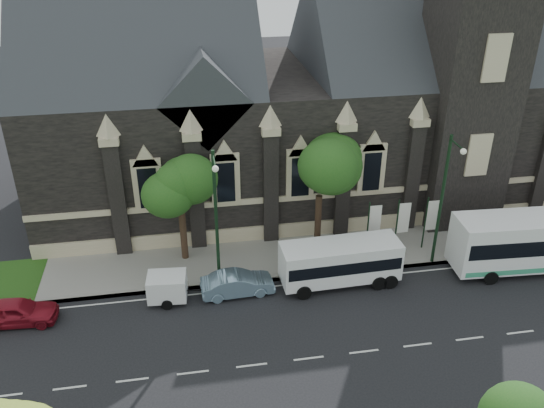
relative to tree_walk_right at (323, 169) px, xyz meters
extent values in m
plane|color=black|center=(-3.21, -10.71, -5.82)|extent=(160.00, 160.00, 0.00)
cube|color=gray|center=(-3.21, -1.21, -5.74)|extent=(80.00, 5.00, 0.15)
cube|color=black|center=(0.79, 8.79, -0.82)|extent=(40.00, 15.00, 10.00)
cube|color=#2C2F33|center=(-11.21, 8.79, 4.18)|extent=(16.00, 15.00, 15.00)
cube|color=#2C2F33|center=(10.79, 8.79, 4.18)|extent=(20.00, 15.00, 15.00)
cube|color=#2C2F33|center=(-7.21, 4.29, 4.18)|extent=(6.00, 6.00, 6.00)
cube|color=black|center=(10.79, 2.79, 3.18)|extent=(5.50, 5.50, 18.00)
cube|color=tan|center=(0.79, 1.25, -2.62)|extent=(40.00, 0.22, 0.40)
cube|color=tan|center=(0.79, 1.25, -5.22)|extent=(40.00, 0.25, 1.20)
cube|color=black|center=(-1.21, 1.11, -1.02)|extent=(1.20, 0.12, 2.80)
cylinder|color=black|center=(-0.21, -0.21, -3.84)|extent=(0.44, 0.44, 3.96)
sphere|color=#20551A|center=(-0.21, -0.21, -0.18)|extent=(3.84, 3.84, 3.84)
sphere|color=#20551A|center=(0.51, 0.51, 0.54)|extent=(2.88, 2.88, 2.88)
cylinder|color=black|center=(-9.21, -0.21, -3.84)|extent=(0.44, 0.44, 3.96)
sphere|color=#20551A|center=(-9.21, -0.21, -0.25)|extent=(3.68, 3.68, 3.68)
sphere|color=#20551A|center=(-8.52, 0.48, 0.44)|extent=(2.76, 2.76, 2.76)
cylinder|color=black|center=(6.79, -3.41, -1.32)|extent=(0.20, 0.20, 9.00)
cylinder|color=black|center=(6.79, -4.21, 2.88)|extent=(0.10, 1.60, 0.10)
sphere|color=silver|center=(6.79, -5.01, 2.78)|extent=(0.36, 0.36, 0.36)
cylinder|color=black|center=(-7.21, -3.41, -1.32)|extent=(0.20, 0.20, 9.00)
cylinder|color=black|center=(-7.21, -4.21, 2.88)|extent=(0.10, 1.60, 0.10)
sphere|color=silver|center=(-7.21, -5.01, 2.78)|extent=(0.36, 0.36, 0.36)
cylinder|color=black|center=(2.79, -1.71, -3.82)|extent=(0.10, 0.10, 4.00)
cube|color=white|center=(3.24, -1.71, -3.22)|extent=(0.80, 0.04, 2.20)
cylinder|color=black|center=(4.79, -1.71, -3.82)|extent=(0.10, 0.10, 4.00)
cube|color=white|center=(5.24, -1.71, -3.22)|extent=(0.80, 0.04, 2.20)
cylinder|color=black|center=(6.79, -1.71, -3.82)|extent=(0.10, 0.10, 4.00)
cube|color=white|center=(7.24, -1.71, -3.22)|extent=(0.80, 0.04, 2.20)
cylinder|color=black|center=(9.40, -6.22, -5.37)|extent=(0.91, 0.33, 0.90)
cylinder|color=black|center=(9.55, -3.51, -5.37)|extent=(0.91, 0.33, 0.90)
cube|color=white|center=(0.15, -4.51, -4.18)|extent=(7.38, 2.53, 2.37)
cube|color=black|center=(0.15, -4.51, -4.07)|extent=(7.09, 2.56, 0.79)
cylinder|color=black|center=(-2.37, -5.74, -5.37)|extent=(0.91, 0.31, 0.90)
cylinder|color=black|center=(-2.45, -3.45, -5.37)|extent=(0.91, 0.31, 0.90)
cylinder|color=black|center=(2.38, -5.59, -5.37)|extent=(0.91, 0.31, 0.90)
cylinder|color=black|center=(2.30, -3.29, -5.37)|extent=(0.91, 0.31, 0.90)
cylinder|color=black|center=(3.11, -5.56, -5.37)|extent=(0.91, 0.31, 0.90)
cylinder|color=black|center=(3.03, -3.27, -5.37)|extent=(0.91, 0.31, 0.90)
cube|color=white|center=(-10.37, -4.51, -4.80)|extent=(2.39, 1.87, 1.46)
cylinder|color=black|center=(-10.44, -5.35, -5.50)|extent=(0.65, 0.28, 0.63)
cylinder|color=black|center=(-10.30, -3.67, -5.50)|extent=(0.65, 0.28, 0.63)
cylinder|color=black|center=(-8.91, -4.64, -5.20)|extent=(1.35, 0.19, 0.08)
imported|color=#7D9EB5|center=(-6.21, -4.55, -5.09)|extent=(4.48, 1.78, 1.45)
imported|color=maroon|center=(-18.70, -5.14, -5.07)|extent=(4.50, 2.05, 1.50)
camera|label=1|loc=(-8.83, -32.22, 15.11)|focal=37.26mm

